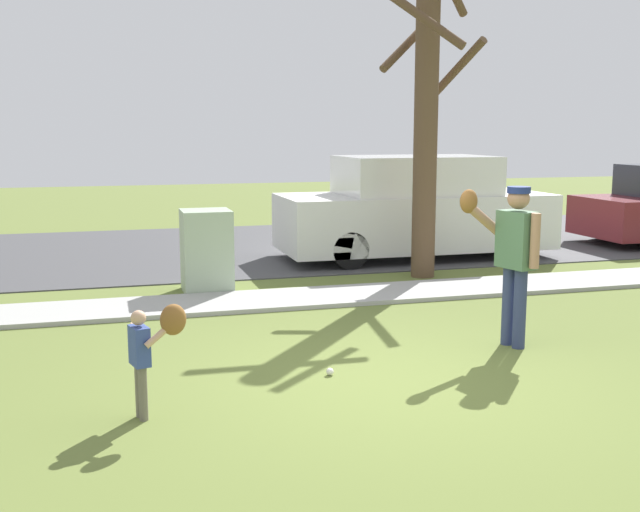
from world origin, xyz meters
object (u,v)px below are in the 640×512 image
baseball (330,372)px  person_child (151,344)px  parked_van_white (415,210)px  person_adult (513,248)px  street_tree_near (426,110)px  utility_cabinet (207,251)px

baseball → person_child: bearing=-158.8°
parked_van_white → baseball: bearing=60.7°
person_adult → baseball: 2.48m
street_tree_near → baseball: bearing=-123.2°
utility_cabinet → person_adult: bearing=-53.8°
baseball → street_tree_near: street_tree_near is taller
person_child → utility_cabinet: 5.08m
person_child → utility_cabinet: utility_cabinet is taller
person_adult → street_tree_near: size_ratio=0.35×
baseball → utility_cabinet: 4.37m
person_child → street_tree_near: (4.66, 5.14, 2.04)m
person_adult → parked_van_white: bearing=-117.6°
baseball → street_tree_near: size_ratio=0.01×
utility_cabinet → parked_van_white: size_ratio=0.24×
baseball → parked_van_white: (3.51, 6.25, 0.87)m
street_tree_near → person_adult: bearing=-100.2°
person_adult → person_child: (-3.93, -1.11, -0.46)m
person_child → baseball: size_ratio=13.13×
utility_cabinet → parked_van_white: 4.58m
person_child → baseball: 1.95m
baseball → utility_cabinet: bearing=98.2°
baseball → parked_van_white: parked_van_white is taller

